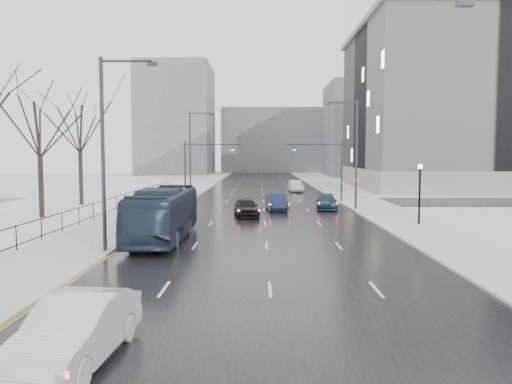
{
  "coord_description": "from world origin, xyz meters",
  "views": [
    {
      "loc": [
        -0.39,
        -5.44,
        5.1
      ],
      "look_at": [
        -0.65,
        29.19,
        2.5
      ],
      "focal_mm": 35.0,
      "sensor_mm": 36.0,
      "label": 1
    }
  ],
  "objects_px": {
    "no_uturn_sign": "(356,183)",
    "sedan_right_far": "(327,202)",
    "streetlight_r_mid": "(354,149)",
    "bus": "(164,214)",
    "mast_signal_left": "(195,164)",
    "sedan_center_near": "(246,207)",
    "streetlight_l_near": "(107,144)",
    "tree_park_e": "(82,206)",
    "streetlight_l_far": "(192,150)",
    "sedan_right_distant": "(296,186)",
    "sedan_left_near": "(76,330)",
    "sedan_right_near": "(276,202)",
    "lamppost_r_mid": "(420,185)",
    "mast_signal_right": "(332,164)",
    "tree_park_d": "(42,219)"
  },
  "relations": [
    {
      "from": "tree_park_e",
      "to": "streetlight_l_far",
      "type": "height_order",
      "value": "streetlight_l_far"
    },
    {
      "from": "lamppost_r_mid",
      "to": "no_uturn_sign",
      "type": "bearing_deg",
      "value": 97.33
    },
    {
      "from": "tree_park_d",
      "to": "streetlight_l_far",
      "type": "xyz_separation_m",
      "value": [
        9.63,
        18.0,
        5.62
      ]
    },
    {
      "from": "no_uturn_sign",
      "to": "sedan_right_far",
      "type": "xyz_separation_m",
      "value": [
        -3.36,
        -3.43,
        -1.59
      ]
    },
    {
      "from": "mast_signal_right",
      "to": "streetlight_l_far",
      "type": "bearing_deg",
      "value": 165.52
    },
    {
      "from": "tree_park_e",
      "to": "streetlight_l_far",
      "type": "xyz_separation_m",
      "value": [
        10.03,
        8.0,
        5.62
      ]
    },
    {
      "from": "tree_park_d",
      "to": "sedan_center_near",
      "type": "distance_m",
      "value": 16.37
    },
    {
      "from": "streetlight_l_far",
      "to": "sedan_right_near",
      "type": "distance_m",
      "value": 16.3
    },
    {
      "from": "lamppost_r_mid",
      "to": "sedan_right_near",
      "type": "xyz_separation_m",
      "value": [
        -9.88,
        9.5,
        -2.15
      ]
    },
    {
      "from": "streetlight_r_mid",
      "to": "mast_signal_left",
      "type": "xyz_separation_m",
      "value": [
        -15.49,
        8.0,
        -1.51
      ]
    },
    {
      "from": "mast_signal_left",
      "to": "sedan_right_near",
      "type": "distance_m",
      "value": 12.43
    },
    {
      "from": "no_uturn_sign",
      "to": "sedan_center_near",
      "type": "distance_m",
      "value": 14.06
    },
    {
      "from": "streetlight_l_near",
      "to": "streetlight_l_far",
      "type": "distance_m",
      "value": 32.0
    },
    {
      "from": "tree_park_d",
      "to": "bus",
      "type": "xyz_separation_m",
      "value": [
        11.69,
        -9.99,
        1.59
      ]
    },
    {
      "from": "streetlight_l_near",
      "to": "sedan_left_near",
      "type": "distance_m",
      "value": 14.87
    },
    {
      "from": "streetlight_l_far",
      "to": "sedan_left_near",
      "type": "bearing_deg",
      "value": -85.84
    },
    {
      "from": "tree_park_e",
      "to": "sedan_right_far",
      "type": "bearing_deg",
      "value": -8.11
    },
    {
      "from": "tree_park_e",
      "to": "no_uturn_sign",
      "type": "height_order",
      "value": "tree_park_e"
    },
    {
      "from": "sedan_right_near",
      "to": "sedan_right_far",
      "type": "xyz_separation_m",
      "value": [
        4.72,
        1.07,
        -0.08
      ]
    },
    {
      "from": "tree_park_e",
      "to": "lamppost_r_mid",
      "type": "height_order",
      "value": "tree_park_e"
    },
    {
      "from": "lamppost_r_mid",
      "to": "sedan_right_far",
      "type": "bearing_deg",
      "value": 116.01
    },
    {
      "from": "mast_signal_right",
      "to": "mast_signal_left",
      "type": "distance_m",
      "value": 14.65
    },
    {
      "from": "no_uturn_sign",
      "to": "sedan_right_far",
      "type": "relative_size",
      "value": 0.58
    },
    {
      "from": "streetlight_l_far",
      "to": "sedan_left_near",
      "type": "distance_m",
      "value": 46.05
    },
    {
      "from": "tree_park_d",
      "to": "bus",
      "type": "bearing_deg",
      "value": -40.5
    },
    {
      "from": "lamppost_r_mid",
      "to": "bus",
      "type": "distance_m",
      "value": 18.17
    },
    {
      "from": "streetlight_l_near",
      "to": "bus",
      "type": "bearing_deg",
      "value": 62.8
    },
    {
      "from": "mast_signal_left",
      "to": "sedan_center_near",
      "type": "height_order",
      "value": "mast_signal_left"
    },
    {
      "from": "tree_park_d",
      "to": "lamppost_r_mid",
      "type": "height_order",
      "value": "tree_park_d"
    },
    {
      "from": "streetlight_r_mid",
      "to": "lamppost_r_mid",
      "type": "bearing_deg",
      "value": -74.18
    },
    {
      "from": "sedan_right_near",
      "to": "sedan_right_far",
      "type": "height_order",
      "value": "sedan_right_near"
    },
    {
      "from": "sedan_left_near",
      "to": "bus",
      "type": "relative_size",
      "value": 0.44
    },
    {
      "from": "sedan_right_near",
      "to": "tree_park_d",
      "type": "bearing_deg",
      "value": -169.27
    },
    {
      "from": "mast_signal_left",
      "to": "mast_signal_right",
      "type": "bearing_deg",
      "value": 0.0
    },
    {
      "from": "streetlight_l_far",
      "to": "sedan_center_near",
      "type": "distance_m",
      "value": 18.9
    },
    {
      "from": "sedan_right_distant",
      "to": "lamppost_r_mid",
      "type": "bearing_deg",
      "value": -80.42
    },
    {
      "from": "streetlight_r_mid",
      "to": "bus",
      "type": "height_order",
      "value": "streetlight_r_mid"
    },
    {
      "from": "streetlight_l_far",
      "to": "sedan_right_distant",
      "type": "xyz_separation_m",
      "value": [
        12.67,
        10.22,
        -4.79
      ]
    },
    {
      "from": "sedan_center_near",
      "to": "no_uturn_sign",
      "type": "bearing_deg",
      "value": 33.06
    },
    {
      "from": "sedan_left_near",
      "to": "streetlight_l_far",
      "type": "bearing_deg",
      "value": 98.57
    },
    {
      "from": "streetlight_l_far",
      "to": "mast_signal_right",
      "type": "bearing_deg",
      "value": -14.48
    },
    {
      "from": "streetlight_r_mid",
      "to": "streetlight_l_near",
      "type": "relative_size",
      "value": 1.0
    },
    {
      "from": "streetlight_l_far",
      "to": "sedan_right_near",
      "type": "height_order",
      "value": "streetlight_l_far"
    },
    {
      "from": "sedan_center_near",
      "to": "sedan_right_distant",
      "type": "bearing_deg",
      "value": 70.5
    },
    {
      "from": "lamppost_r_mid",
      "to": "bus",
      "type": "height_order",
      "value": "lamppost_r_mid"
    },
    {
      "from": "tree_park_d",
      "to": "streetlight_l_far",
      "type": "relative_size",
      "value": 1.25
    },
    {
      "from": "streetlight_r_mid",
      "to": "bus",
      "type": "bearing_deg",
      "value": -131.75
    },
    {
      "from": "lamppost_r_mid",
      "to": "sedan_right_distant",
      "type": "distance_m",
      "value": 32.93
    },
    {
      "from": "tree_park_d",
      "to": "sedan_left_near",
      "type": "relative_size",
      "value": 2.54
    },
    {
      "from": "sedan_right_far",
      "to": "sedan_center_near",
      "type": "bearing_deg",
      "value": -137.86
    }
  ]
}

